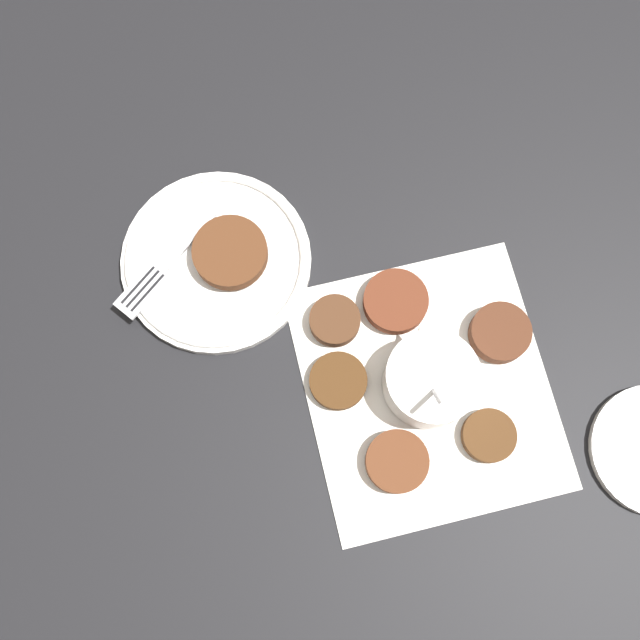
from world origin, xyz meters
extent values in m
plane|color=black|center=(0.00, 0.00, 0.00)|extent=(4.00, 4.00, 0.00)
cube|color=white|center=(-0.03, 0.01, 0.00)|extent=(0.29, 0.27, 0.00)
cylinder|color=white|center=(-0.02, 0.01, 0.03)|extent=(0.10, 0.10, 0.05)
cylinder|color=gold|center=(-0.02, 0.01, 0.02)|extent=(0.08, 0.08, 0.03)
cone|color=white|center=(0.02, 0.01, 0.05)|extent=(0.02, 0.02, 0.02)
cylinder|color=silver|center=(-0.04, 0.02, 0.06)|extent=(0.04, 0.02, 0.09)
cylinder|color=#472C15|center=(0.00, 0.11, 0.01)|extent=(0.06, 0.06, 0.01)
cylinder|color=#4B2E18|center=(-0.09, -0.04, 0.01)|extent=(0.06, 0.06, 0.01)
cylinder|color=#5B311D|center=(-0.10, 0.07, 0.01)|extent=(0.07, 0.07, 0.02)
cylinder|color=#5B2B1A|center=(0.07, 0.03, 0.01)|extent=(0.07, 0.07, 0.02)
cylinder|color=#4A2C1B|center=(0.07, 0.10, 0.01)|extent=(0.06, 0.06, 0.02)
cylinder|color=#4C2A1A|center=(0.01, -0.08, 0.01)|extent=(0.07, 0.07, 0.02)
cylinder|color=white|center=(0.16, 0.21, 0.01)|extent=(0.22, 0.22, 0.01)
torus|color=white|center=(0.16, 0.21, 0.01)|extent=(0.21, 0.21, 0.01)
cylinder|color=#512D19|center=(0.16, 0.20, 0.03)|extent=(0.08, 0.08, 0.02)
cube|color=silver|center=(0.20, 0.23, 0.02)|extent=(0.08, 0.09, 0.00)
cube|color=silver|center=(0.14, 0.30, 0.02)|extent=(0.06, 0.07, 0.00)
cube|color=black|center=(0.15, 0.30, 0.02)|extent=(0.04, 0.04, 0.00)
cube|color=black|center=(0.14, 0.30, 0.02)|extent=(0.04, 0.04, 0.00)
cube|color=black|center=(0.14, 0.29, 0.02)|extent=(0.04, 0.04, 0.00)
camera|label=1|loc=(-0.13, 0.16, 0.81)|focal=42.00mm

